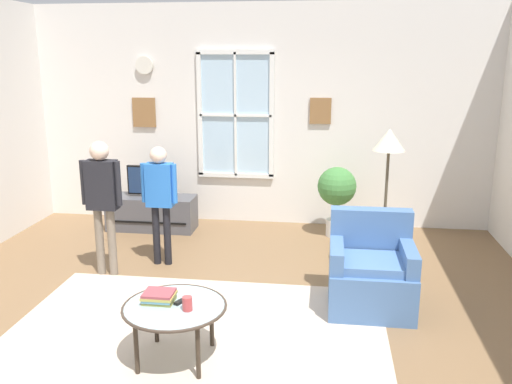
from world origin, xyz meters
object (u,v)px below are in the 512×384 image
at_px(tv_stand, 152,213).
at_px(armchair, 371,273).
at_px(remote_near_books, 182,301).
at_px(person_blue_shirt, 160,192).
at_px(book_stack, 159,297).
at_px(potted_plant_by_window, 337,190).
at_px(coffee_table, 175,309).
at_px(floor_lamp, 388,155).
at_px(person_black_shirt, 102,193).
at_px(cup, 187,304).
at_px(television, 150,180).

relative_size(tv_stand, armchair, 1.34).
relative_size(remote_near_books, person_blue_shirt, 0.11).
distance_m(book_stack, potted_plant_by_window, 3.37).
distance_m(coffee_table, floor_lamp, 2.65).
bearing_deg(potted_plant_by_window, remote_near_books, -111.43).
bearing_deg(floor_lamp, book_stack, -136.16).
distance_m(armchair, coffee_table, 1.91).
relative_size(remote_near_books, person_black_shirt, 0.10).
relative_size(coffee_table, book_stack, 3.30).
bearing_deg(armchair, floor_lamp, 76.24).
xyz_separation_m(cup, person_black_shirt, (-1.30, 1.58, 0.40)).
distance_m(coffee_table, potted_plant_by_window, 3.37).
relative_size(television, person_blue_shirt, 0.46).
height_order(television, person_black_shirt, person_black_shirt).
xyz_separation_m(television, armchair, (2.74, -1.95, -0.35)).
bearing_deg(person_black_shirt, book_stack, -54.51).
bearing_deg(remote_near_books, television, 112.34).
height_order(tv_stand, person_blue_shirt, person_blue_shirt).
height_order(tv_stand, television, television).
relative_size(tv_stand, remote_near_books, 8.30).
height_order(person_blue_shirt, floor_lamp, floor_lamp).
xyz_separation_m(remote_near_books, person_blue_shirt, (-0.73, 1.83, 0.37)).
xyz_separation_m(armchair, person_black_shirt, (-2.73, 0.40, 0.57)).
relative_size(television, potted_plant_by_window, 0.68).
bearing_deg(television, coffee_table, -68.69).
height_order(tv_stand, remote_near_books, remote_near_books).
xyz_separation_m(cup, remote_near_books, (-0.08, 0.12, -0.04)).
relative_size(coffee_table, person_blue_shirt, 0.60).
bearing_deg(person_black_shirt, potted_plant_by_window, 33.38).
xyz_separation_m(television, book_stack, (1.06, -3.03, -0.18)).
distance_m(person_black_shirt, floor_lamp, 2.94).
distance_m(cup, potted_plant_by_window, 3.38).
height_order(tv_stand, potted_plant_by_window, potted_plant_by_window).
xyz_separation_m(tv_stand, remote_near_books, (1.24, -3.01, 0.23)).
relative_size(cup, potted_plant_by_window, 0.12).
relative_size(coffee_table, floor_lamp, 0.50).
bearing_deg(book_stack, person_blue_shirt, 106.79).
bearing_deg(coffee_table, floor_lamp, 46.82).
bearing_deg(armchair, person_blue_shirt, 161.08).
bearing_deg(person_black_shirt, tv_stand, 90.45).
bearing_deg(tv_stand, person_blue_shirt, -66.79).
height_order(book_stack, person_black_shirt, person_black_shirt).
distance_m(remote_near_books, person_black_shirt, 1.96).
relative_size(television, book_stack, 2.55).
distance_m(cup, person_black_shirt, 2.09).
xyz_separation_m(remote_near_books, person_black_shirt, (-1.22, 1.46, 0.44)).
distance_m(tv_stand, cup, 3.41).
bearing_deg(tv_stand, person_black_shirt, -89.55).
distance_m(person_blue_shirt, floor_lamp, 2.45).
bearing_deg(floor_lamp, person_black_shirt, -174.23).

